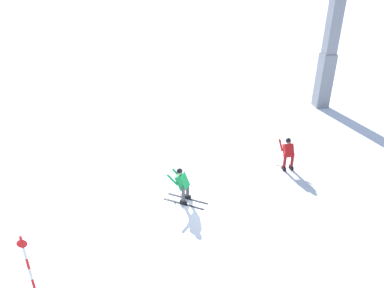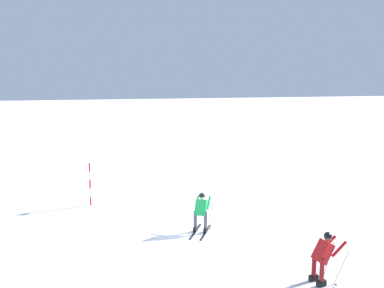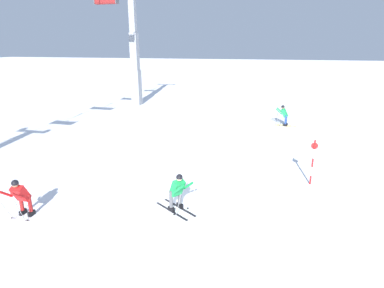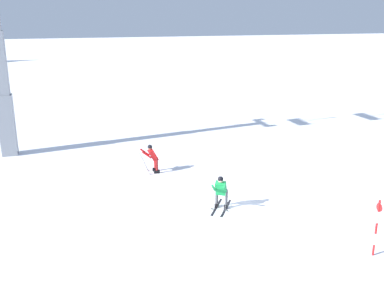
% 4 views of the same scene
% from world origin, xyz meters
% --- Properties ---
extents(ground_plane, '(260.00, 260.00, 0.00)m').
position_xyz_m(ground_plane, '(0.00, 0.00, 0.00)').
color(ground_plane, white).
extents(skier_carving_main, '(1.36, 1.74, 1.59)m').
position_xyz_m(skier_carving_main, '(-0.89, -1.21, 0.84)').
color(skier_carving_main, black).
rests_on(skier_carving_main, ground_plane).
extents(trail_marker_pole, '(0.07, 0.28, 1.99)m').
position_xyz_m(trail_marker_pole, '(2.78, -6.08, 1.08)').
color(trail_marker_pole, red).
rests_on(trail_marker_pole, ground_plane).
extents(skier_distant_downhill, '(1.58, 0.71, 1.61)m').
position_xyz_m(skier_distant_downhill, '(-2.69, 3.87, 0.85)').
color(skier_distant_downhill, white).
rests_on(skier_distant_downhill, ground_plane).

